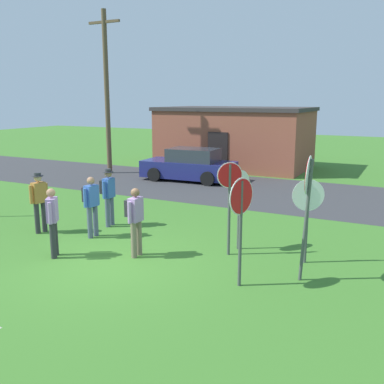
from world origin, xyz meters
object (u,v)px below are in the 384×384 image
at_px(utility_pole, 107,90).
at_px(person_in_blue, 108,193).
at_px(person_in_teal, 53,219).
at_px(person_near_signs, 39,199).
at_px(parked_car_on_street, 190,166).
at_px(stop_sign_leaning_right, 308,207).
at_px(person_in_dark_shirt, 91,202).
at_px(stop_sign_rear_right, 307,196).
at_px(person_holding_notes, 135,217).
at_px(stop_sign_center_cluster, 241,213).
at_px(stop_sign_low_front, 239,196).
at_px(stop_sign_far_back, 229,194).

height_order(utility_pole, person_in_blue, utility_pole).
bearing_deg(person_in_teal, person_near_signs, 143.77).
bearing_deg(parked_car_on_street, person_near_signs, -90.27).
distance_m(parked_car_on_street, person_in_blue, 7.89).
height_order(stop_sign_leaning_right, person_in_dark_shirt, stop_sign_leaning_right).
bearing_deg(stop_sign_rear_right, person_near_signs, -179.96).
bearing_deg(stop_sign_leaning_right, person_holding_notes, -159.14).
bearing_deg(stop_sign_rear_right, person_in_blue, 166.97).
height_order(person_in_dark_shirt, person_in_blue, person_in_blue).
distance_m(person_in_dark_shirt, person_in_blue, 1.10).
relative_size(person_in_teal, person_near_signs, 0.97).
height_order(stop_sign_rear_right, person_in_blue, stop_sign_rear_right).
bearing_deg(stop_sign_center_cluster, stop_sign_low_front, 111.75).
bearing_deg(utility_pole, stop_sign_low_front, -38.12).
relative_size(stop_sign_far_back, stop_sign_low_front, 1.13).
bearing_deg(stop_sign_leaning_right, person_in_blue, 176.51).
height_order(parked_car_on_street, person_holding_notes, person_holding_notes).
bearing_deg(stop_sign_low_front, utility_pole, 141.88).
distance_m(stop_sign_rear_right, stop_sign_leaning_right, 1.18).
bearing_deg(person_near_signs, person_holding_notes, -6.03).
height_order(stop_sign_far_back, stop_sign_low_front, stop_sign_far_back).
bearing_deg(person_in_teal, stop_sign_leaning_right, 23.28).
distance_m(parked_car_on_street, person_holding_notes, 10.18).
bearing_deg(stop_sign_leaning_right, stop_sign_low_front, 173.92).
bearing_deg(stop_sign_low_front, person_in_teal, -145.85).
bearing_deg(person_near_signs, stop_sign_center_cluster, -7.60).
distance_m(utility_pole, stop_sign_far_back, 13.40).
bearing_deg(stop_sign_center_cluster, person_holding_notes, 170.50).
bearing_deg(person_in_dark_shirt, stop_sign_low_front, 12.75).
bearing_deg(stop_sign_center_cluster, person_in_teal, -174.40).
height_order(stop_sign_rear_right, person_in_dark_shirt, stop_sign_rear_right).
distance_m(parked_car_on_street, person_in_teal, 10.65).
relative_size(stop_sign_rear_right, stop_sign_low_front, 1.30).
bearing_deg(stop_sign_low_front, person_near_signs, -167.28).
distance_m(stop_sign_center_cluster, stop_sign_leaning_right, 2.12).
relative_size(stop_sign_rear_right, stop_sign_center_cluster, 1.18).
distance_m(stop_sign_rear_right, stop_sign_center_cluster, 1.42).
bearing_deg(parked_car_on_street, stop_sign_leaning_right, -48.46).
height_order(person_holding_notes, person_in_teal, same).
relative_size(stop_sign_leaning_right, person_near_signs, 1.14).
xyz_separation_m(stop_sign_rear_right, stop_sign_center_cluster, (-1.09, -0.85, -0.28)).
height_order(stop_sign_low_front, person_in_dark_shirt, stop_sign_low_front).
bearing_deg(stop_sign_far_back, person_holding_notes, -150.51).
xyz_separation_m(person_holding_notes, person_near_signs, (-3.50, 0.37, 0.00)).
bearing_deg(person_in_teal, utility_pole, 121.27).
distance_m(stop_sign_center_cluster, person_in_teal, 4.65).
xyz_separation_m(stop_sign_leaning_right, person_near_signs, (-7.26, -1.06, -0.36)).
height_order(stop_sign_center_cluster, person_near_signs, stop_sign_center_cluster).
bearing_deg(person_in_teal, person_in_blue, 99.31).
relative_size(stop_sign_center_cluster, person_in_teal, 1.33).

